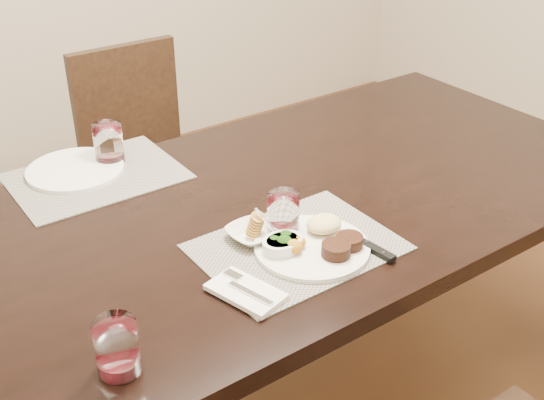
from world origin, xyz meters
TOP-DOWN VIEW (x-y plane):
  - ground_plane at (0.00, 0.00)m, footprint 4.50×4.50m
  - dining_table at (0.00, 0.00)m, footprint 2.00×1.00m
  - chair_far at (0.00, 0.93)m, footprint 0.42×0.42m
  - placemat_near at (-0.14, -0.22)m, footprint 0.46×0.34m
  - placemat_far at (-0.38, 0.40)m, footprint 0.46×0.34m
  - dinner_plate at (-0.10, -0.25)m, footprint 0.27×0.27m
  - napkin_fork at (-0.34, -0.30)m, footprint 0.13×0.18m
  - steak_knife at (-0.00, -0.31)m, footprint 0.04×0.26m
  - cracker_bowl at (-0.20, -0.13)m, footprint 0.12×0.12m
  - sauce_ramekin at (-0.18, -0.22)m, footprint 0.10×0.15m
  - wine_glass_near at (-0.13, -0.15)m, footprint 0.08×0.08m
  - far_plate at (-0.42, 0.46)m, footprint 0.27×0.27m
  - wine_glass_far at (-0.31, 0.46)m, footprint 0.08×0.08m
  - wine_glass_side at (-0.65, -0.35)m, footprint 0.08×0.08m

SIDE VIEW (x-z plane):
  - ground_plane at x=0.00m, z-range 0.00..0.00m
  - chair_far at x=0.00m, z-range 0.05..0.95m
  - dining_table at x=0.00m, z-range 0.29..1.04m
  - placemat_near at x=-0.14m, z-range 0.75..0.75m
  - placemat_far at x=-0.38m, z-range 0.75..0.75m
  - steak_knife at x=0.00m, z-range 0.75..0.77m
  - far_plate at x=-0.42m, z-range 0.75..0.77m
  - napkin_fork at x=-0.34m, z-range 0.75..0.77m
  - dinner_plate at x=-0.10m, z-range 0.74..0.79m
  - cracker_bowl at x=-0.20m, z-range 0.74..0.80m
  - sauce_ramekin at x=-0.18m, z-range 0.74..0.82m
  - wine_glass_side at x=-0.65m, z-range 0.74..0.86m
  - wine_glass_near at x=-0.13m, z-range 0.75..0.85m
  - wine_glass_far at x=-0.31m, z-range 0.75..0.86m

